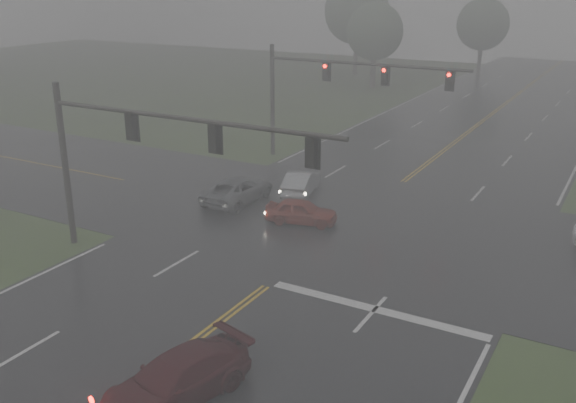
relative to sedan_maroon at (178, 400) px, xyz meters
The scene contains 12 objects.
main_road 13.56m from the sedan_maroon, 96.38° to the left, with size 18.00×160.00×0.02m, color black.
cross_street 15.55m from the sedan_maroon, 95.56° to the left, with size 120.00×14.00×0.02m, color black.
stop_bar 8.42m from the sedan_maroon, 69.18° to the left, with size 8.50×0.50×0.01m, color silver.
sedan_maroon is the anchor object (origin of this frame).
sedan_red 14.84m from the sedan_maroon, 104.12° to the left, with size 1.45×3.60×1.23m, color maroon.
sedan_silver 19.42m from the sedan_maroon, 107.54° to the left, with size 1.40×4.00×1.32m, color #97999E.
car_grey 17.58m from the sedan_maroon, 117.80° to the left, with size 2.22×4.82×1.34m, color #4C4F53.
signal_gantry_near 11.48m from the sedan_maroon, 136.47° to the left, with size 13.91×0.33×7.44m.
signal_gantry_far 26.88m from the sedan_maroon, 106.62° to the left, with size 13.50×0.38×7.54m.
tree_nw_a 59.07m from the sedan_maroon, 106.74° to the left, with size 6.32×6.32×9.28m.
tree_n_mid 72.82m from the sedan_maroon, 97.00° to the left, with size 6.44×6.44×9.47m.
tree_nw_b 68.40m from the sedan_maroon, 109.37° to the left, with size 8.04×8.04×11.81m.
Camera 1 is at (12.06, -5.64, 11.65)m, focal length 40.00 mm.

